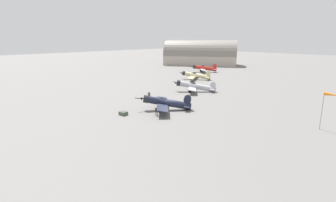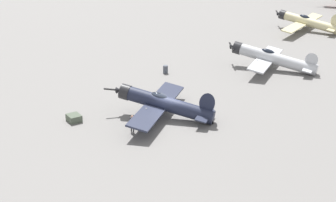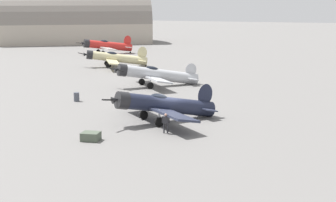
% 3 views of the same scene
% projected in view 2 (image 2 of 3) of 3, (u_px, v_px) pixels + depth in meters
% --- Properties ---
extents(ground_plane, '(400.00, 400.00, 0.00)m').
position_uv_depth(ground_plane, '(168.00, 118.00, 52.91)').
color(ground_plane, slate).
extents(airplane_foreground, '(9.73, 9.71, 3.20)m').
position_uv_depth(airplane_foreground, '(163.00, 103.00, 52.50)').
color(airplane_foreground, '#1E2338').
rests_on(airplane_foreground, ground_plane).
extents(airplane_mid_apron, '(10.15, 9.50, 3.12)m').
position_uv_depth(airplane_mid_apron, '(271.00, 58.00, 66.08)').
color(airplane_mid_apron, '#B7BABF').
rests_on(airplane_mid_apron, ground_plane).
extents(airplane_far_line, '(10.48, 12.30, 3.21)m').
position_uv_depth(airplane_far_line, '(307.00, 22.00, 83.21)').
color(airplane_far_line, beige).
rests_on(airplane_far_line, ground_plane).
extents(ground_crew_mechanic, '(0.60, 0.35, 1.62)m').
position_uv_depth(ground_crew_mechanic, '(132.00, 122.00, 49.74)').
color(ground_crew_mechanic, '#2D2D33').
rests_on(ground_crew_mechanic, ground_plane).
extents(equipment_crate, '(1.46, 1.30, 0.65)m').
position_uv_depth(equipment_crate, '(74.00, 118.00, 52.18)').
color(equipment_crate, '#4C5647').
rests_on(equipment_crate, ground_plane).
extents(fuel_drum, '(0.61, 0.61, 0.94)m').
position_uv_depth(fuel_drum, '(165.00, 69.00, 65.17)').
color(fuel_drum, '#474C56').
rests_on(fuel_drum, ground_plane).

